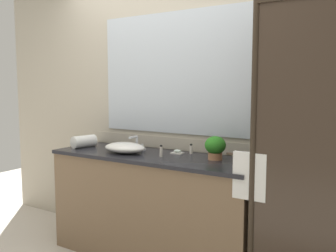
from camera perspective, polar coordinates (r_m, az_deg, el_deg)
name	(u,v)px	position (r m, az deg, el deg)	size (l,w,h in m)	color
wall_back_with_mirror	(174,104)	(3.29, 0.96, 3.43)	(4.40, 0.06, 2.60)	#B2A893
vanity_cabinet	(154,207)	(3.17, -2.26, -12.51)	(1.80, 0.58, 0.90)	brown
shower_enclosure	(310,160)	(2.36, 21.35, -5.03)	(1.20, 0.59, 2.00)	#2D2319
sink_basin	(125,148)	(3.15, -6.77, -3.38)	(0.38, 0.27, 0.09)	white
faucet	(136,145)	(3.28, -4.99, -3.03)	(0.17, 0.13, 0.13)	silver
potted_plant	(215,147)	(2.85, 7.42, -3.24)	(0.16, 0.16, 0.18)	#B77A51
soap_dish	(177,152)	(3.09, 1.50, -4.11)	(0.10, 0.07, 0.04)	silver
amenity_bottle_lotion	(161,151)	(2.94, -1.10, -3.99)	(0.02, 0.02, 0.10)	silver
amenity_bottle_shampoo	(191,149)	(3.09, 3.64, -3.64)	(0.03, 0.03, 0.08)	silver
rolled_towel_near_edge	(84,141)	(3.50, -13.04, -2.37)	(0.11, 0.11, 0.23)	white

